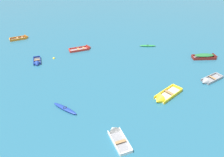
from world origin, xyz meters
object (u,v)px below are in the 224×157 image
Objects in this scene: rowboat_maroon_midfield_left at (208,56)px; rowboat_grey_foreground_center at (207,81)px; rowboat_white_outer_left at (116,134)px; rowboat_red_cluster_outer at (85,48)px; kayak_deep_blue_distant_center at (65,108)px; rowboat_yellow_back_row_left at (162,98)px; mooring_buoy_midfield at (54,58)px; rowboat_deep_blue_near_camera at (37,63)px; rowboat_orange_far_right at (23,38)px; kayak_green_near_right at (148,46)px.

rowboat_grey_foreground_center is (-0.81, -7.28, -0.18)m from rowboat_maroon_midfield_left.
rowboat_red_cluster_outer is at bearing 117.17° from rowboat_white_outer_left.
rowboat_yellow_back_row_left is at bearing 22.93° from kayak_deep_blue_distant_center.
kayak_deep_blue_distant_center is 8.82× the size of mooring_buoy_midfield.
rowboat_deep_blue_near_camera is at bearing 166.28° from rowboat_yellow_back_row_left.
rowboat_orange_far_right is at bearing 166.24° from rowboat_grey_foreground_center.
rowboat_yellow_back_row_left is (-6.42, -12.53, -0.15)m from rowboat_maroon_midfield_left.
rowboat_maroon_midfield_left is 11.03× the size of mooring_buoy_midfield.
rowboat_white_outer_left reaches higher than kayak_green_near_right.
rowboat_deep_blue_near_camera is at bearing -162.66° from rowboat_maroon_midfield_left.
rowboat_deep_blue_near_camera is at bearing 132.70° from kayak_deep_blue_distant_center.
rowboat_orange_far_right reaches higher than kayak_deep_blue_distant_center.
rowboat_white_outer_left reaches higher than mooring_buoy_midfield.
rowboat_grey_foreground_center is at bearing -4.02° from mooring_buoy_midfield.
rowboat_deep_blue_near_camera is at bearing -128.89° from rowboat_red_cluster_outer.
rowboat_red_cluster_outer is at bearing -160.72° from kayak_green_near_right.
rowboat_white_outer_left is (9.37, -18.26, -0.00)m from rowboat_red_cluster_outer.
rowboat_white_outer_left is at bearing -62.83° from rowboat_red_cluster_outer.
rowboat_red_cluster_outer is 0.84× the size of rowboat_yellow_back_row_left.
rowboat_deep_blue_near_camera is at bearing -48.66° from rowboat_orange_far_right.
kayak_green_near_right is 20.65m from kayak_deep_blue_distant_center.
mooring_buoy_midfield is (-23.67, -5.67, -0.33)m from rowboat_maroon_midfield_left.
rowboat_grey_foreground_center is (5.61, 5.25, -0.03)m from rowboat_yellow_back_row_left.
rowboat_yellow_back_row_left is (4.17, 6.97, 0.03)m from rowboat_white_outer_left.
mooring_buoy_midfield is at bearing -166.52° from rowboat_maroon_midfield_left.
rowboat_maroon_midfield_left is 1.29× the size of rowboat_orange_far_right.
kayak_deep_blue_distant_center is (15.82, -17.54, -0.01)m from rowboat_orange_far_right.
kayak_green_near_right is at bearing 19.28° from rowboat_red_cluster_outer.
rowboat_yellow_back_row_left is at bearing -13.72° from rowboat_deep_blue_near_camera.
mooring_buoy_midfield is at bearing -34.32° from rowboat_orange_far_right.
rowboat_deep_blue_near_camera is 0.72× the size of rowboat_maroon_midfield_left.
kayak_green_near_right is 0.83× the size of rowboat_grey_foreground_center.
rowboat_white_outer_left reaches higher than kayak_deep_blue_distant_center.
rowboat_red_cluster_outer is 1.05× the size of rowboat_white_outer_left.
kayak_green_near_right is at bearing 102.50° from rowboat_yellow_back_row_left.
rowboat_grey_foreground_center is at bearing -13.76° from rowboat_orange_far_right.
rowboat_yellow_back_row_left reaches higher than kayak_green_near_right.
rowboat_yellow_back_row_left reaches higher than rowboat_grey_foreground_center.
rowboat_yellow_back_row_left reaches higher than rowboat_orange_far_right.
rowboat_grey_foreground_center reaches higher than kayak_green_near_right.
kayak_green_near_right is 0.87× the size of rowboat_orange_far_right.
rowboat_red_cluster_outer reaches higher than rowboat_orange_far_right.
rowboat_deep_blue_near_camera is 0.68× the size of rowboat_yellow_back_row_left.
mooring_buoy_midfield is (1.67, 2.24, -0.14)m from rowboat_deep_blue_near_camera.
rowboat_yellow_back_row_left is 1.32× the size of kayak_deep_blue_distant_center.
mooring_buoy_midfield is at bearing -150.11° from kayak_green_near_right.
kayak_green_near_right is (10.24, 3.58, -0.03)m from rowboat_red_cluster_outer.
rowboat_grey_foreground_center is at bearing 43.11° from rowboat_yellow_back_row_left.
rowboat_grey_foreground_center is (24.53, 0.63, 0.02)m from rowboat_deep_blue_near_camera.
kayak_green_near_right is at bearing 33.29° from rowboat_deep_blue_near_camera.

